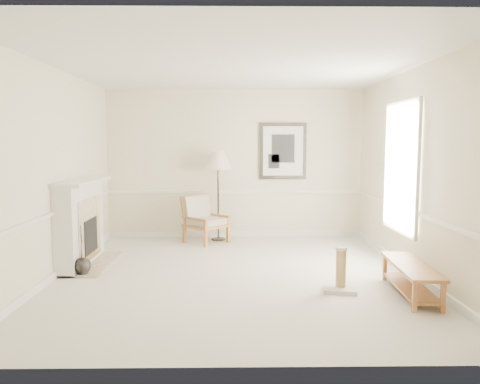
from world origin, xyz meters
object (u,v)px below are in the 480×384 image
armchair (203,217)px  floor_lamp (218,163)px  bench (411,275)px  scratching_post (341,277)px  floor_vase (82,266)px

armchair → floor_lamp: (0.29, 0.17, 1.01)m
armchair → bench: size_ratio=0.70×
armchair → floor_lamp: 1.07m
floor_lamp → bench: (2.46, -3.31, -1.23)m
armchair → scratching_post: bearing=-103.5°
bench → floor_lamp: bearing=126.6°
floor_lamp → scratching_post: bearing=-62.4°
scratching_post → armchair: bearing=123.1°
armchair → scratching_post: (1.93, -2.96, -0.29)m
armchair → floor_lamp: bearing=-15.6°
bench → scratching_post: scratching_post is taller
bench → scratching_post: size_ratio=2.42×
floor_vase → bench: bearing=-11.9°
armchair → bench: bearing=-95.4°
armchair → scratching_post: size_ratio=1.70×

